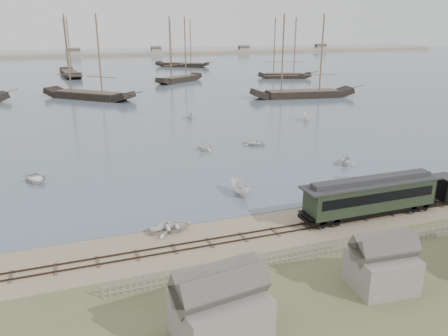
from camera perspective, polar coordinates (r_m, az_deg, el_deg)
name	(u,v)px	position (r m, az deg, el deg)	size (l,w,h in m)	color
ground	(275,221)	(40.70, 6.73, -6.91)	(600.00, 600.00, 0.00)	tan
harbor_water	(103,67)	(204.25, -15.49, 12.62)	(600.00, 336.00, 0.06)	#4E5E6F
rail_track	(286,230)	(39.09, 8.04, -8.01)	(120.00, 1.80, 0.16)	#33241B
picket_fence_west	(238,273)	(32.68, 1.82, -13.49)	(19.00, 0.10, 1.20)	gray
picket_fence_east	(445,235)	(42.43, 26.93, -7.81)	(15.00, 0.10, 1.20)	gray
shed_left	(220,336)	(27.08, -0.53, -21.09)	(5.00, 4.00, 4.10)	gray
shed_mid	(379,287)	(32.93, 19.61, -14.39)	(4.00, 3.50, 3.60)	gray
far_spit	(91,56)	(283.85, -16.99, 13.84)	(500.00, 20.00, 1.80)	tan
passenger_coach	(371,195)	(42.83, 18.62, -3.38)	(13.94, 2.69, 3.39)	black
beached_dinghy	(171,227)	(38.70, -6.99, -7.67)	(3.72, 2.66, 0.77)	silver
rowboat_0	(35,178)	(54.60, -23.41, -1.22)	(3.93, 2.81, 0.81)	silver
rowboat_1	(205,146)	(62.75, -2.49, 2.94)	(2.62, 2.26, 1.38)	silver
rowboat_2	(239,188)	(46.30, 2.02, -2.61)	(3.65, 1.37, 1.41)	silver
rowboat_3	(255,143)	(65.69, 4.08, 3.30)	(3.47, 2.48, 0.72)	silver
rowboat_4	(345,159)	(58.31, 15.57, 1.16)	(2.86, 2.47, 1.51)	silver
rowboat_5	(307,117)	(84.22, 10.73, 6.56)	(3.65, 1.37, 1.41)	silver
rowboat_7	(190,114)	(85.13, -4.46, 7.01)	(3.09, 2.67, 1.63)	silver
schooner_2	(85,57)	(112.60, -17.72, 13.65)	(24.73, 5.71, 20.00)	black
schooner_3	(179,50)	(142.09, -5.95, 15.12)	(19.25, 4.44, 20.00)	black
schooner_4	(304,56)	(111.55, 10.44, 14.15)	(25.95, 5.99, 20.00)	black
schooner_5	(286,48)	(152.92, 8.06, 15.24)	(17.82, 4.11, 20.00)	black
schooner_7	(67,47)	(167.13, -19.78, 14.62)	(24.48, 5.65, 20.00)	black
schooner_8	(182,43)	(196.46, -5.56, 15.92)	(23.49, 5.42, 20.00)	black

